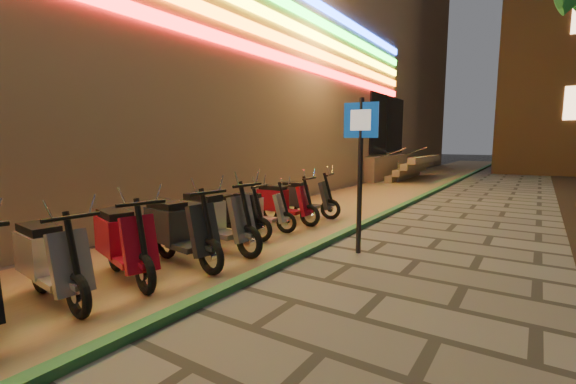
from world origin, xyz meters
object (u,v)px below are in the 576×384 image
Objects in this scene: scooter_5 at (49,259)px; scooter_12 at (301,198)px; scooter_7 at (177,229)px; scooter_11 at (281,202)px; pedestrian_sign at (360,154)px; scooter_9 at (227,214)px; scooter_10 at (257,210)px; scooter_8 at (214,219)px; scooter_6 at (122,241)px.

scooter_5 is 1.02× the size of scooter_12.
scooter_7 is 3.47m from scooter_11.
scooter_5 is 5.31m from scooter_11.
pedestrian_sign is at bearing -28.30° from scooter_11.
scooter_11 is (-2.54, 1.34, -1.23)m from pedestrian_sign.
pedestrian_sign is 2.95m from scooter_9.
scooter_10 is (-0.35, 2.52, -0.10)m from scooter_7.
scooter_10 is 0.89× the size of scooter_12.
scooter_12 is (-0.30, 4.30, -0.04)m from scooter_7.
scooter_7 reaches higher than scooter_5.
scooter_6 is at bearing -88.05° from scooter_8.
pedestrian_sign reaches higher than scooter_8.
scooter_9 is (-2.64, -0.47, -1.24)m from pedestrian_sign.
scooter_5 reaches higher than scooter_11.
pedestrian_sign is at bearing 2.06° from scooter_9.
scooter_11 is at bearing 108.17° from scooter_6.
scooter_6 is 1.06× the size of scooter_11.
scooter_9 is 0.97× the size of scooter_12.
scooter_5 is at bearing -87.14° from scooter_7.
scooter_12 is (-0.25, 3.43, -0.05)m from scooter_8.
scooter_11 is (0.02, 0.94, 0.05)m from scooter_10.
pedestrian_sign is 1.63× the size of scooter_11.
scooter_8 is 3.44m from scooter_12.
scooter_12 is (-0.13, 6.15, -0.01)m from scooter_5.
scooter_9 is at bearing 112.32° from scooter_6.
scooter_6 is 1.07× the size of scooter_9.
scooter_7 is at bearing -97.70° from scooter_12.
scooter_6 is 0.95× the size of scooter_8.
scooter_7 is 4.31m from scooter_12.
scooter_6 is at bearing -134.52° from pedestrian_sign.
scooter_5 is 4.37m from scooter_10.
scooter_6 is 1.76m from scooter_8.
pedestrian_sign is 1.53× the size of scooter_6.
scooter_8 is 1.12× the size of scooter_11.
scooter_10 is (-2.56, 0.40, -1.28)m from pedestrian_sign.
scooter_8 reaches higher than scooter_11.
scooter_7 is (-2.21, -2.12, -1.18)m from pedestrian_sign.
scooter_5 is 1.04× the size of scooter_9.
pedestrian_sign reaches higher than scooter_5.
pedestrian_sign is 1.60× the size of scooter_12.
scooter_8 is 0.87m from scooter_9.
scooter_11 is (-0.28, 2.58, -0.06)m from scooter_8.
scooter_6 is at bearing -91.27° from scooter_9.
scooter_8 is 1.67m from scooter_10.
scooter_6 is 0.96× the size of scooter_7.
scooter_8 is at bearing -71.72° from scooter_9.
scooter_6 is at bearing 93.96° from scooter_5.
scooter_9 is at bearing 100.46° from scooter_5.
scooter_12 is (-0.17, 5.19, -0.02)m from scooter_6.
pedestrian_sign is at bearing 67.66° from scooter_6.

